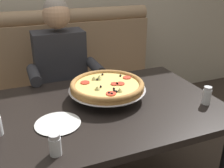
{
  "coord_description": "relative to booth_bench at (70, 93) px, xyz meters",
  "views": [
    {
      "loc": [
        -0.46,
        -1.26,
        1.44
      ],
      "look_at": [
        0.06,
        0.03,
        0.84
      ],
      "focal_mm": 41.78,
      "sensor_mm": 36.0,
      "label": 1
    }
  ],
  "objects": [
    {
      "name": "dining_table",
      "position": [
        0.0,
        -0.93,
        0.25
      ],
      "size": [
        1.35,
        0.91,
        0.73
      ],
      "color": "black",
      "rests_on": "ground_plane"
    },
    {
      "name": "booth_bench",
      "position": [
        0.0,
        0.0,
        0.0
      ],
      "size": [
        1.76,
        0.78,
        1.13
      ],
      "color": "#937556",
      "rests_on": "ground_plane"
    },
    {
      "name": "plate_near_left",
      "position": [
        -0.29,
        -1.03,
        0.34
      ],
      "size": [
        0.23,
        0.23,
        0.02
      ],
      "color": "white",
      "rests_on": "dining_table"
    },
    {
      "name": "diner_main",
      "position": [
        -0.1,
        -0.27,
        0.31
      ],
      "size": [
        0.54,
        0.64,
        1.27
      ],
      "color": "#2D3342",
      "rests_on": "ground_plane"
    },
    {
      "name": "shaker_parmesan",
      "position": [
        0.56,
        -1.13,
        0.38
      ],
      "size": [
        0.05,
        0.05,
        0.11
      ],
      "color": "white",
      "rests_on": "dining_table"
    },
    {
      "name": "pizza",
      "position": [
        0.05,
        -0.84,
        0.41
      ],
      "size": [
        0.47,
        0.47,
        0.12
      ],
      "color": "silver",
      "rests_on": "dining_table"
    },
    {
      "name": "shaker_oregano",
      "position": [
        -0.35,
        -1.26,
        0.37
      ],
      "size": [
        0.05,
        0.05,
        0.1
      ],
      "color": "white",
      "rests_on": "dining_table"
    }
  ]
}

